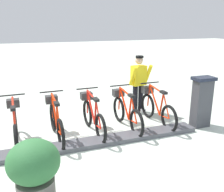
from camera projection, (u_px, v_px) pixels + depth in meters
The scene contains 10 objects.
ground_plane at pixel (91, 145), 5.49m from camera, with size 60.00×60.00×0.00m, color beige.
dock_rail_base at pixel (91, 143), 5.47m from camera, with size 0.44×5.10×0.10m, color #47474C.
payment_kiosk at pixel (202, 101), 6.31m from camera, with size 0.36×0.52×1.28m.
bike_docked_0 at pixel (156, 107), 6.58m from camera, with size 1.72×0.54×1.02m.
bike_docked_1 at pixel (126, 111), 6.29m from camera, with size 1.72×0.54×1.02m.
bike_docked_2 at pixel (93, 116), 6.01m from camera, with size 1.72×0.54×1.02m.
bike_docked_3 at pixel (56, 120), 5.72m from camera, with size 1.72×0.54×1.02m.
bike_docked_4 at pixel (15, 125), 5.43m from camera, with size 1.72×0.54×1.02m.
worker_near_rack at pixel (139, 82), 7.26m from camera, with size 0.50×0.67×1.66m.
planter_bush at pixel (34, 168), 3.63m from camera, with size 0.76×0.76×0.97m.
Camera 1 is at (-4.82, 1.29, 2.55)m, focal length 40.67 mm.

